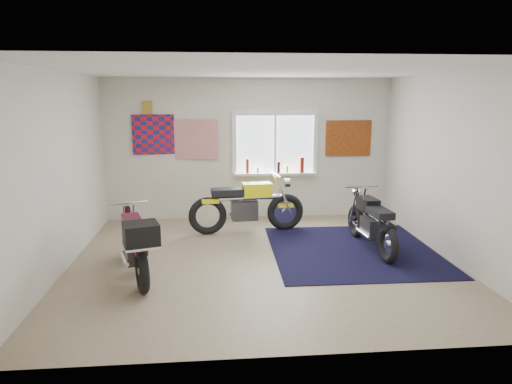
{
  "coord_description": "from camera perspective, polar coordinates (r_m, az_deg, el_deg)",
  "views": [
    {
      "loc": [
        -0.66,
        -6.27,
        2.36
      ],
      "look_at": [
        -0.06,
        0.4,
        0.95
      ],
      "focal_mm": 32.0,
      "sensor_mm": 36.0,
      "label": 1
    }
  ],
  "objects": [
    {
      "name": "ground",
      "position": [
        6.74,
        0.79,
        -8.62
      ],
      "size": [
        5.5,
        5.5,
        0.0
      ],
      "primitive_type": "plane",
      "color": "#9E896B",
      "rests_on": "ground"
    },
    {
      "name": "room_shell",
      "position": [
        6.35,
        0.83,
        5.39
      ],
      "size": [
        5.5,
        5.5,
        5.5
      ],
      "color": "white",
      "rests_on": "ground"
    },
    {
      "name": "navy_rug",
      "position": [
        7.33,
        11.99,
        -7.12
      ],
      "size": [
        2.53,
        2.63,
        0.01
      ],
      "primitive_type": "cube",
      "rotation": [
        0.0,
        0.0,
        -0.01
      ],
      "color": "black",
      "rests_on": "ground"
    },
    {
      "name": "window_assembly",
      "position": [
        8.87,
        2.39,
        5.48
      ],
      "size": [
        1.66,
        0.17,
        1.26
      ],
      "color": "white",
      "rests_on": "room_shell"
    },
    {
      "name": "oil_bottles",
      "position": [
        8.86,
        3.04,
        3.25
      ],
      "size": [
        1.15,
        0.09,
        0.3
      ],
      "color": "#9A3216",
      "rests_on": "window_assembly"
    },
    {
      "name": "flag_display",
      "position": [
        8.84,
        -13.44,
        10.22
      ],
      "size": [
        1.6,
        0.1,
        1.17
      ],
      "color": "red",
      "rests_on": "room_shell"
    },
    {
      "name": "triumph_poster",
      "position": [
        9.17,
        11.47,
        6.6
      ],
      "size": [
        0.9,
        0.03,
        0.7
      ],
      "primitive_type": "cube",
      "color": "#A54C14",
      "rests_on": "room_shell"
    },
    {
      "name": "yellow_triumph",
      "position": [
        8.01,
        -1.18,
        -1.86
      ],
      "size": [
        2.06,
        0.62,
        1.04
      ],
      "rotation": [
        0.0,
        0.0,
        0.11
      ],
      "color": "black",
      "rests_on": "ground"
    },
    {
      "name": "black_chrome_bike",
      "position": [
        7.35,
        14.2,
        -3.88
      ],
      "size": [
        0.55,
        1.82,
        0.93
      ],
      "rotation": [
        0.0,
        0.0,
        1.64
      ],
      "color": "black",
      "rests_on": "navy_rug"
    },
    {
      "name": "maroon_tourer",
      "position": [
        6.15,
        -14.81,
        -6.34
      ],
      "size": [
        0.85,
        1.79,
        0.92
      ],
      "rotation": [
        0.0,
        0.0,
        1.87
      ],
      "color": "black",
      "rests_on": "ground"
    }
  ]
}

